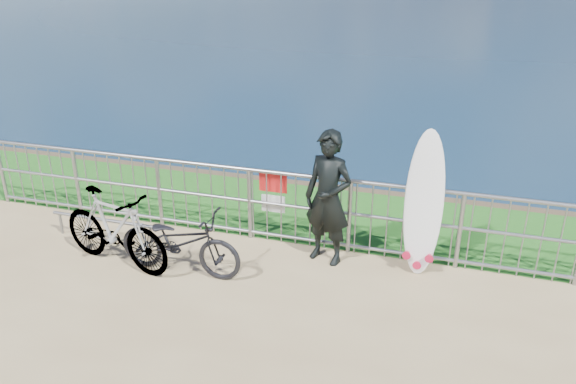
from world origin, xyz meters
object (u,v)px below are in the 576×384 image
(bicycle_far, at_px, (114,229))
(surfer, at_px, (328,198))
(surfboard, at_px, (423,208))
(bicycle_near, at_px, (180,242))

(bicycle_far, bearing_deg, surfer, -57.35)
(surfer, distance_m, surfboard, 1.26)
(surfboard, relative_size, bicycle_near, 1.12)
(surfboard, height_order, bicycle_far, surfboard)
(bicycle_near, relative_size, bicycle_far, 0.94)
(surfer, bearing_deg, bicycle_near, -136.70)
(surfer, xyz_separation_m, bicycle_near, (-1.79, -0.90, -0.48))
(surfer, height_order, bicycle_near, surfer)
(bicycle_far, bearing_deg, surfboard, -61.39)
(surfboard, xyz_separation_m, bicycle_near, (-3.04, -1.05, -0.44))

